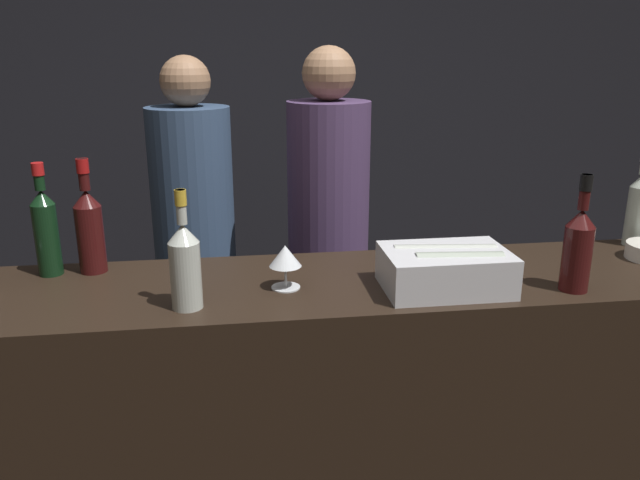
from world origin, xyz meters
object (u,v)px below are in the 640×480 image
Objects in this scene: white_wine_bottle at (638,207)px; person_in_hoodie at (194,228)px; red_wine_bottle_black_foil at (578,246)px; wine_glass at (285,257)px; red_wine_bottle_burgundy at (46,228)px; ice_bin_with_bottles at (446,268)px; person_blond_tee at (328,233)px; rose_wine_bottle at (185,263)px; red_wine_bottle_tall at (89,227)px.

white_wine_bottle is 0.20× the size of person_in_hoodie.
wine_glass is at bearing 171.04° from red_wine_bottle_black_foil.
wine_glass is 0.37× the size of red_wine_bottle_burgundy.
person_in_hoodie reaches higher than red_wine_bottle_burgundy.
wine_glass is at bearing 171.43° from ice_bin_with_bottles.
ice_bin_with_bottles is 0.89m from person_blond_tee.
person_blond_tee reaches higher than red_wine_bottle_burgundy.
person_in_hoodie is (-1.57, 0.78, -0.24)m from white_wine_bottle.
wine_glass is 0.08× the size of person_blond_tee.
red_wine_bottle_black_foil is at bearing -1.34° from rose_wine_bottle.
person_in_hoodie is at bearing 153.50° from white_wine_bottle.
red_wine_bottle_burgundy is at bearing 162.93° from wine_glass.
ice_bin_with_bottles is at bearing 164.82° from person_blond_tee.
white_wine_bottle reaches higher than wine_glass.
person_blond_tee reaches higher than red_wine_bottle_tall.
red_wine_bottle_burgundy is 1.04× the size of white_wine_bottle.
red_wine_bottle_burgundy is (-0.70, 0.22, 0.05)m from wine_glass.
red_wine_bottle_tall is 0.21× the size of person_in_hoodie.
wine_glass is 0.37× the size of red_wine_bottle_tall.
person_in_hoodie is (-0.32, 1.03, -0.20)m from wine_glass.
ice_bin_with_bottles is 1.02× the size of red_wine_bottle_burgundy.
person_in_hoodie reaches higher than wine_glass.
red_wine_bottle_tall reaches higher than wine_glass.
wine_glass is 0.74m from red_wine_bottle_burgundy.
white_wine_bottle reaches higher than ice_bin_with_bottles.
person_blond_tee is at bearing 59.68° from rose_wine_bottle.
red_wine_bottle_burgundy is 0.21× the size of person_in_hoodie.
person_in_hoodie is 0.98× the size of person_blond_tee.
red_wine_bottle_black_foil is 1.02× the size of white_wine_bottle.
ice_bin_with_bottles is 0.21× the size of person_blond_tee.
red_wine_bottle_tall is 1.06× the size of white_wine_bottle.
red_wine_bottle_black_foil is 0.95× the size of red_wine_bottle_tall.
wine_glass reaches higher than ice_bin_with_bottles.
person_blond_tee reaches higher than ice_bin_with_bottles.
red_wine_bottle_burgundy is 1.96m from white_wine_bottle.
rose_wine_bottle is (-0.27, -0.10, 0.03)m from wine_glass.
rose_wine_bottle reaches higher than wine_glass.
red_wine_bottle_burgundy is at bearing 91.62° from person_blond_tee.
white_wine_bottle is at bearing 40.56° from red_wine_bottle_black_foil.
rose_wine_bottle is 1.05m from person_blond_tee.
red_wine_bottle_tall is 0.21× the size of person_blond_tee.
person_blond_tee is at bearing 151.81° from white_wine_bottle.
person_in_hoodie is at bearing 72.05° from red_wine_bottle_tall.
person_blond_tee reaches higher than wine_glass.
person_in_hoodie is at bearing 64.57° from red_wine_bottle_burgundy.
ice_bin_with_bottles is at bearing -15.76° from red_wine_bottle_tall.
white_wine_bottle is at bearing 10.96° from wine_glass.
person_blond_tee is at bearing 30.80° from red_wine_bottle_burgundy.
red_wine_bottle_black_foil is at bearing -14.16° from red_wine_bottle_tall.
red_wine_bottle_tall is at bearing 94.94° from person_blond_tee.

